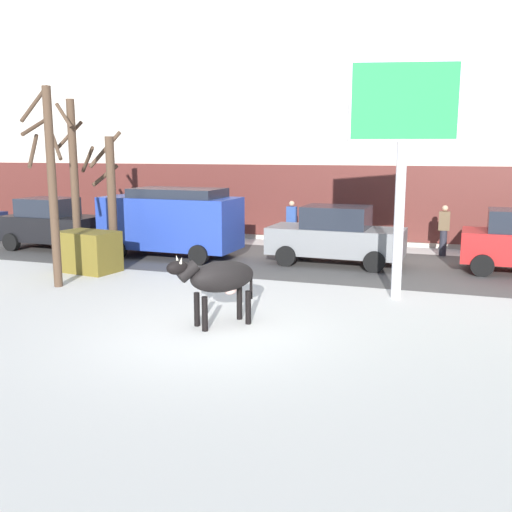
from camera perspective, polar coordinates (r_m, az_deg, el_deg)
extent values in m
plane|color=silver|center=(11.16, -4.77, -8.11)|extent=(120.00, 120.00, 0.00)
cube|color=#514F4C|center=(18.50, 5.26, -0.67)|extent=(60.00, 5.60, 0.01)
cube|color=beige|center=(25.47, 9.65, 16.92)|extent=(44.00, 6.00, 13.00)
cube|color=#5B2823|center=(22.38, 7.96, 5.32)|extent=(43.12, 0.10, 2.80)
ellipsoid|color=black|center=(11.70, -3.35, -2.04)|extent=(1.38, 1.45, 0.64)
cylinder|color=black|center=(11.49, -5.10, -5.74)|extent=(0.12, 0.12, 0.70)
cylinder|color=black|center=(11.84, -5.88, -5.28)|extent=(0.12, 0.12, 0.70)
cylinder|color=black|center=(11.91, -0.78, -5.12)|extent=(0.12, 0.12, 0.70)
cylinder|color=black|center=(12.24, -1.65, -4.70)|extent=(0.12, 0.12, 0.70)
cylinder|color=black|center=(11.36, -6.77, -1.54)|extent=(0.51, 0.53, 0.44)
ellipsoid|color=black|center=(11.26, -7.81, -1.15)|extent=(0.47, 0.49, 0.28)
cone|color=beige|center=(11.14, -7.43, -0.43)|extent=(0.12, 0.12, 0.15)
cone|color=beige|center=(11.35, -7.85, -0.24)|extent=(0.12, 0.12, 0.15)
cylinder|color=black|center=(12.05, -0.49, -2.88)|extent=(0.06, 0.06, 0.60)
ellipsoid|color=beige|center=(11.84, -2.57, -3.37)|extent=(0.37, 0.37, 0.20)
cylinder|color=silver|center=(14.09, 13.98, 3.42)|extent=(0.24, 0.24, 3.80)
cube|color=silver|center=(14.04, 14.49, 14.62)|extent=(2.49, 0.81, 1.82)
cube|color=green|center=(14.01, 14.48, 14.63)|extent=(2.37, 0.74, 1.70)
cube|color=black|center=(22.20, -19.52, 2.62)|extent=(3.54, 1.79, 0.90)
cube|color=#1E232D|center=(22.21, -19.94, 4.60)|extent=(1.84, 1.54, 0.64)
cylinder|color=black|center=(22.22, -15.80, 1.66)|extent=(0.65, 0.24, 0.64)
cylinder|color=black|center=(20.89, -18.54, 0.98)|extent=(0.65, 0.24, 0.64)
cylinder|color=black|center=(23.63, -20.25, 1.91)|extent=(0.65, 0.24, 0.64)
cylinder|color=black|center=(22.39, -23.08, 1.29)|extent=(0.65, 0.24, 0.64)
cube|color=#233D9E|center=(19.52, -8.47, 3.31)|extent=(4.65, 2.01, 1.70)
cube|color=#1E232D|center=(19.28, -7.76, 6.23)|extent=(3.04, 1.75, 0.30)
cylinder|color=black|center=(19.82, -3.29, 1.03)|extent=(0.65, 0.24, 0.64)
cylinder|color=black|center=(18.13, -5.71, 0.11)|extent=(0.65, 0.24, 0.64)
cylinder|color=black|center=(21.20, -10.70, 1.47)|extent=(0.65, 0.24, 0.64)
cylinder|color=black|center=(19.62, -13.57, 0.66)|extent=(0.65, 0.24, 0.64)
cube|color=slate|center=(18.29, 7.92, 1.49)|extent=(4.24, 1.86, 0.84)
cube|color=#1E232D|center=(18.19, 7.97, 3.86)|extent=(2.04, 1.60, 0.68)
cylinder|color=black|center=(18.97, 12.49, 0.38)|extent=(0.65, 0.24, 0.64)
cylinder|color=black|center=(17.26, 11.66, -0.57)|extent=(0.65, 0.24, 0.64)
cylinder|color=black|center=(19.53, 4.55, 0.87)|extent=(0.65, 0.24, 0.64)
cylinder|color=black|center=(17.87, 2.99, 0.00)|extent=(0.65, 0.24, 0.64)
cylinder|color=black|center=(19.27, 21.46, 0.05)|extent=(0.65, 0.24, 0.64)
cylinder|color=black|center=(17.59, 21.52, -0.88)|extent=(0.65, 0.24, 0.64)
cylinder|color=#282833|center=(21.37, 3.53, 2.03)|extent=(0.24, 0.24, 0.88)
cube|color=#2D4C93|center=(21.27, 3.55, 4.06)|extent=(0.36, 0.22, 0.64)
sphere|color=tan|center=(21.23, 3.56, 5.21)|extent=(0.20, 0.20, 0.20)
cylinder|color=#282833|center=(20.60, 18.04, 1.23)|extent=(0.24, 0.24, 0.88)
cube|color=brown|center=(20.50, 18.16, 3.32)|extent=(0.36, 0.22, 0.64)
sphere|color=tan|center=(20.46, 18.23, 4.52)|extent=(0.20, 0.20, 0.20)
cylinder|color=#282833|center=(24.04, -12.07, 2.75)|extent=(0.24, 0.24, 0.88)
cube|color=maroon|center=(23.95, -12.14, 4.55)|extent=(0.36, 0.22, 0.64)
sphere|color=beige|center=(23.91, -12.18, 5.57)|extent=(0.20, 0.20, 0.20)
cylinder|color=#4C3828|center=(15.76, -19.52, 6.26)|extent=(0.22, 0.22, 5.13)
cylinder|color=#4C3828|center=(15.83, -21.22, 9.69)|extent=(0.48, 0.86, 0.86)
cylinder|color=#4C3828|center=(16.10, -21.10, 13.94)|extent=(0.24, 0.96, 0.99)
cylinder|color=#4C3828|center=(16.07, -20.98, 11.94)|extent=(0.24, 0.95, 0.55)
cylinder|color=#4C3828|center=(18.63, -14.09, 5.30)|extent=(0.27, 0.27, 3.97)
cylinder|color=#4C3828|center=(18.96, -14.72, 7.74)|extent=(0.58, 0.83, 0.69)
cylinder|color=#4C3828|center=(19.04, -14.73, 10.18)|extent=(0.80, 0.90, 1.17)
cylinder|color=#4C3828|center=(19.46, -17.54, 7.05)|extent=(0.26, 0.26, 5.13)
cylinder|color=#4C3828|center=(19.30, -19.30, 10.57)|extent=(0.99, 0.79, 1.09)
cylinder|color=#4C3828|center=(19.28, -18.50, 13.07)|extent=(0.67, 0.22, 0.79)
cylinder|color=#4C3828|center=(19.60, -16.34, 9.16)|extent=(0.90, 0.66, 0.85)
cylinder|color=#4C3828|center=(19.86, -18.04, 11.29)|extent=(0.70, 0.77, 0.96)
cube|color=brown|center=(17.73, -16.26, 0.43)|extent=(1.85, 1.34, 1.20)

